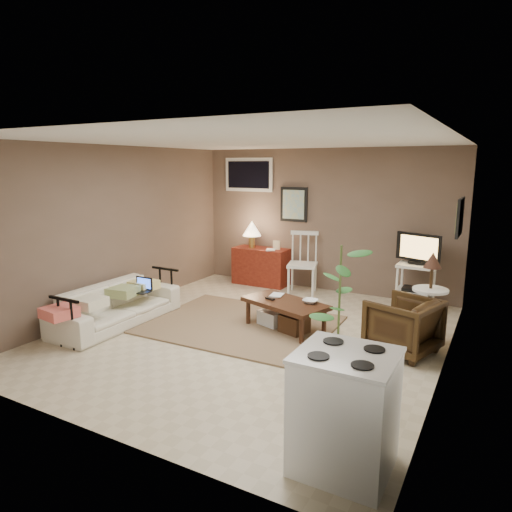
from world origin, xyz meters
The scene contains 20 objects.
floor centered at (0.00, 0.00, 0.00)m, with size 5.00×5.00×0.00m, color #C1B293.
art_back centered at (-0.55, 2.48, 1.45)m, with size 0.50×0.03×0.60m, color black.
art_right centered at (2.23, 1.05, 1.52)m, with size 0.03×0.60×0.45m, color black.
window centered at (-1.45, 2.48, 1.95)m, with size 0.96×0.03×0.60m, color silver.
rug centered at (-0.31, 0.23, 0.01)m, with size 2.40×1.92×0.02m, color #81604B.
coffee_table centered at (0.29, 0.34, 0.23)m, with size 1.23×0.89×0.42m.
sofa centered at (-1.80, -0.53, 0.36)m, with size 1.83×0.54×0.72m, color beige.
sofa_pillows centered at (-1.76, -0.74, 0.44)m, with size 0.35×1.74×0.12m, color beige, non-canonical shape.
sofa_end_rails centered at (-1.69, -0.53, 0.31)m, with size 0.49×1.83×0.62m, color black, non-canonical shape.
laptop centered at (-1.62, -0.21, 0.46)m, with size 0.28×0.21×0.19m.
red_console centered at (-1.11, 2.28, 0.40)m, with size 0.99×0.44×1.14m.
spindle_chair centered at (-0.20, 2.10, 0.48)m, with size 0.57×0.57×1.03m.
tv_stand centered at (1.61, 2.10, 0.61)m, with size 0.66×0.44×1.14m.
side_table centered at (1.99, 0.83, 0.69)m, with size 0.42×0.42×1.11m.
armchair centered at (1.78, 0.36, 0.35)m, with size 0.68×0.64×0.70m, color black.
potted_plant centered at (1.46, -1.00, 0.77)m, with size 0.36×0.36×1.46m.
stove centered at (1.83, -1.95, 0.43)m, with size 0.67×0.62×0.87m.
bowl centered at (0.61, 0.42, 0.49)m, with size 0.19×0.05×0.19m, color #3A1F0F.
book_table centered at (0.01, 0.50, 0.51)m, with size 0.16×0.02×0.22m, color #3A1F0F.
book_console centered at (-0.92, 2.15, 0.77)m, with size 0.16×0.02×0.21m, color #3A1F0F.
Camera 1 is at (2.69, -4.80, 2.12)m, focal length 32.00 mm.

